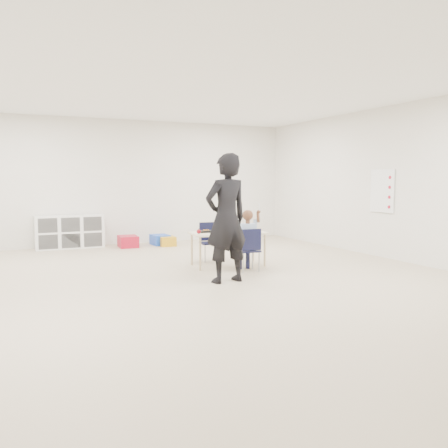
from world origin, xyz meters
name	(u,v)px	position (x,y,z in m)	size (l,w,h in m)	color
room	(195,184)	(0.00, 0.00, 1.40)	(9.00, 9.02, 2.80)	#B9A88E
table	(228,249)	(0.99, 1.00, 0.29)	(1.31, 0.75, 0.57)	beige
chair_near	(248,250)	(1.08, 0.45, 0.34)	(0.33, 0.31, 0.69)	black
chair_far	(210,242)	(0.89, 1.55, 0.34)	(0.33, 0.31, 0.69)	black
child	(248,237)	(1.08, 0.45, 0.54)	(0.46, 0.46, 1.09)	#AAC2E6
lunch_tray_near	(234,231)	(1.11, 1.02, 0.59)	(0.22, 0.16, 0.03)	black
lunch_tray_far	(206,231)	(0.63, 1.13, 0.59)	(0.22, 0.16, 0.03)	black
milk_carton	(231,230)	(0.99, 0.90, 0.62)	(0.07, 0.07, 0.10)	white
bread_roll	(246,230)	(1.26, 0.87, 0.61)	(0.09, 0.09, 0.07)	tan
apple_near	(220,230)	(0.85, 1.05, 0.61)	(0.07, 0.07, 0.07)	maroon
apple_far	(199,231)	(0.45, 1.00, 0.61)	(0.07, 0.07, 0.07)	maroon
cubby_shelf	(70,232)	(-1.20, 4.28, 0.35)	(1.40, 0.40, 0.70)	white
rules_poster	(382,191)	(3.98, 0.60, 1.25)	(0.02, 0.60, 0.80)	white
adult	(226,218)	(0.41, -0.15, 0.92)	(0.67, 0.44, 1.83)	black
bin_red	(128,241)	(-0.04, 3.92, 0.12)	(0.39, 0.50, 0.25)	#B01129
bin_yellow	(167,241)	(0.80, 3.76, 0.10)	(0.33, 0.42, 0.21)	gold
bin_blue	(160,240)	(0.71, 3.98, 0.11)	(0.36, 0.46, 0.22)	blue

